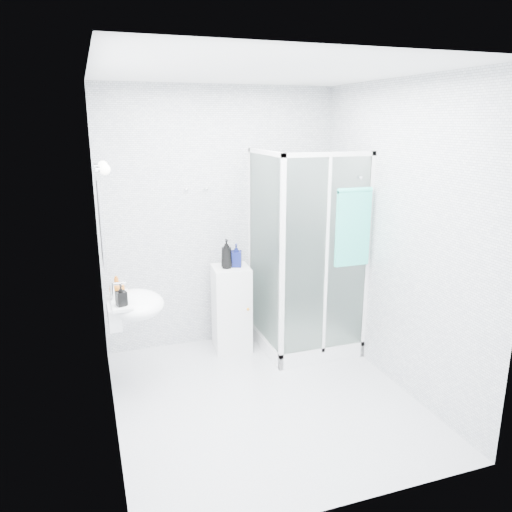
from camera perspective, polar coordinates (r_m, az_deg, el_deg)
name	(u,v)px	position (r m, az deg, el deg)	size (l,w,h in m)	color
room	(265,249)	(3.86, 1.00, 0.80)	(2.40, 2.60, 2.60)	silver
shower_enclosure	(301,308)	(5.04, 5.14, -5.95)	(0.90, 0.95, 2.00)	white
wall_basin	(133,305)	(4.23, -13.89, -5.49)	(0.46, 0.56, 0.35)	white
mirror	(101,223)	(4.04, -17.33, 3.65)	(0.02, 0.60, 0.70)	white
vanity_lights	(103,168)	(3.98, -17.09, 9.64)	(0.10, 0.40, 0.08)	silver
wall_hooks	(196,189)	(4.92, -6.82, 7.61)	(0.23, 0.06, 0.03)	silver
storage_cabinet	(232,308)	(5.06, -2.81, -5.98)	(0.39, 0.40, 0.87)	white
hand_towel	(353,225)	(4.58, 11.04, 3.45)	(0.33, 0.05, 0.71)	#34C6B1
shampoo_bottle_a	(227,254)	(4.86, -3.39, 0.26)	(0.11, 0.11, 0.29)	black
shampoo_bottle_b	(236,255)	(4.91, -2.28, 0.09)	(0.10, 0.11, 0.23)	#0D1450
soap_dispenser_orange	(117,286)	(4.27, -15.63, -3.30)	(0.13, 0.13, 0.17)	#B95E15
soap_dispenser_black	(121,295)	(4.03, -15.16, -4.35)	(0.08, 0.08, 0.17)	black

